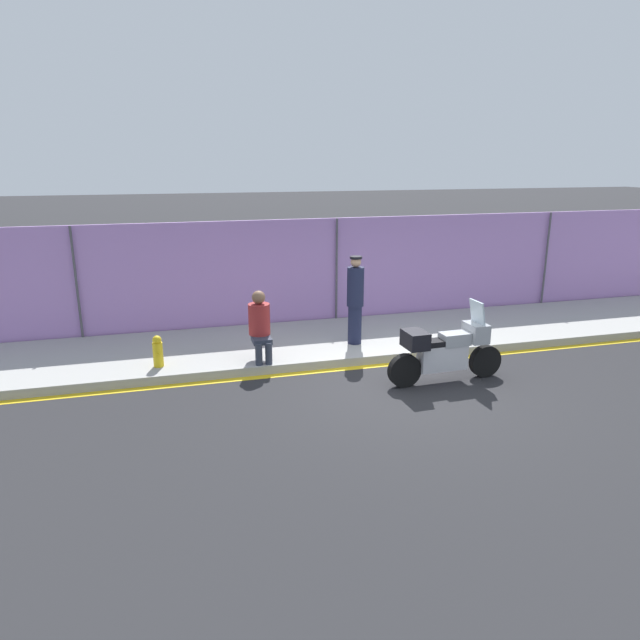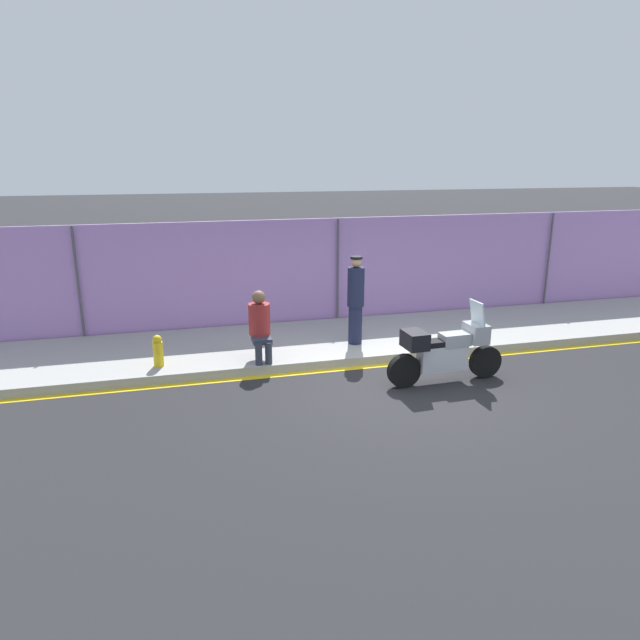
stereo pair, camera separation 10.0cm
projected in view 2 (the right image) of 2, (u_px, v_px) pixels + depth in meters
ground_plane at (402, 387)px, 10.10m from camera, size 120.00×120.00×0.00m
sidewalk at (355, 339)px, 12.52m from camera, size 42.72×2.85×0.17m
curb_paint_stripe at (380, 366)px, 11.13m from camera, size 42.72×0.18×0.01m
storefront_fence at (337, 272)px, 13.60m from camera, size 40.58×0.17×2.57m
motorcycle at (445, 351)px, 10.17m from camera, size 2.24×0.55×1.47m
officer_standing at (356, 299)px, 11.69m from camera, size 0.35×0.35×1.84m
person_seated_on_curb at (260, 322)px, 10.86m from camera, size 0.41×0.70×1.33m
fire_hydrant at (158, 351)px, 10.57m from camera, size 0.19×0.23×0.60m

